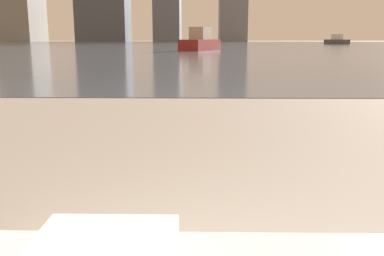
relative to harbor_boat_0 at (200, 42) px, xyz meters
The scene contains 3 objects.
harbor_water 27.86m from the harbor_boat_0, 89.88° to the left, with size 180.00×110.00×0.01m.
harbor_boat_0 is the anchor object (origin of this frame).
harbor_boat_1 41.54m from the harbor_boat_0, 58.54° to the left, with size 3.29×4.27×1.54m.
Camera 1 is at (-0.09, 0.11, 0.96)m, focal length 40.00 mm.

